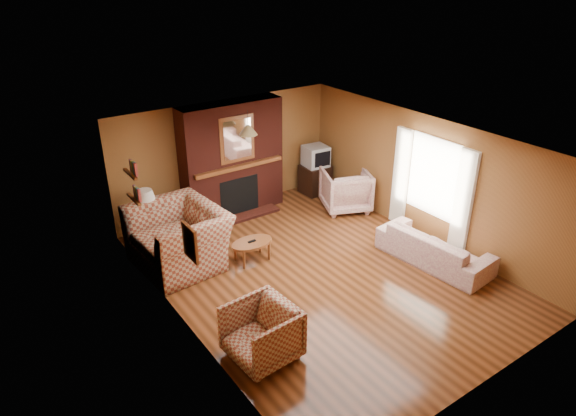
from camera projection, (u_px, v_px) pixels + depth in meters
floor at (320, 273)px, 8.97m from camera, size 6.50×6.50×0.00m
ceiling at (324, 142)px, 7.92m from camera, size 6.50×6.50×0.00m
wall_back at (226, 156)px, 10.84m from camera, size 6.50×0.00×6.50m
wall_front at (492, 311)px, 6.04m from camera, size 6.50×0.00×6.50m
wall_left at (181, 256)px, 7.15m from camera, size 0.00×6.50×6.50m
wall_right at (425, 178)px, 9.73m from camera, size 0.00×6.50×6.50m
fireplace at (232, 160)px, 10.65m from camera, size 2.20×0.82×2.40m
window_right at (431, 186)px, 9.59m from camera, size 0.10×1.85×2.00m
bookshelf at (133, 181)px, 8.38m from camera, size 0.09×0.55×0.71m
botanical_print at (190, 243)px, 6.80m from camera, size 0.05×0.40×0.50m
pendant_light at (248, 130)px, 9.79m from camera, size 0.36×0.36×0.48m
plaid_loveseat at (179, 237)px, 9.02m from camera, size 1.54×1.73×1.06m
plaid_armchair at (261, 333)px, 6.90m from camera, size 0.94×0.92×0.81m
floral_sofa at (434, 247)px, 9.16m from camera, size 1.00×2.14×0.60m
floral_armchair at (346, 190)px, 11.09m from camera, size 1.27×1.28×0.89m
coffee_table at (252, 244)px, 9.21m from camera, size 0.79×0.49×0.40m
side_table at (150, 236)px, 9.57m from camera, size 0.42×0.42×0.55m
table_lamp at (146, 205)px, 9.29m from camera, size 0.41×0.41×0.67m
tv_stand at (315, 179)px, 11.94m from camera, size 0.62×0.57×0.66m
crt_tv at (316, 156)px, 11.69m from camera, size 0.56×0.56×0.47m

